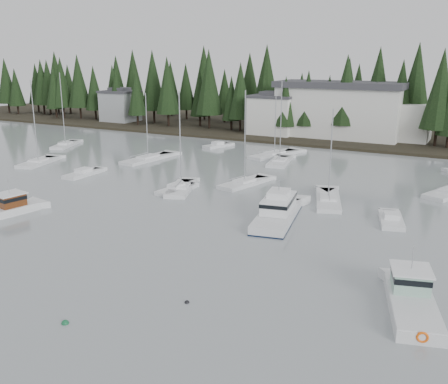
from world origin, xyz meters
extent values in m
plane|color=gray|center=(0.00, 0.00, 0.00)|extent=(260.00, 260.00, 0.00)
cube|color=black|center=(0.00, 97.00, 0.00)|extent=(240.00, 54.00, 1.00)
cube|color=silver|center=(-18.00, 79.00, 4.25)|extent=(9.00, 7.00, 7.50)
cube|color=#38383D|center=(-18.00, 79.00, 8.25)|extent=(9.54, 7.42, 0.50)
cube|color=#38383D|center=(-18.00, 79.00, 8.85)|extent=(4.95, 3.85, 0.80)
cube|color=#999EA0|center=(-60.00, 81.00, 4.00)|extent=(8.00, 7.00, 7.00)
cube|color=#38383D|center=(-60.00, 81.00, 7.75)|extent=(8.48, 7.42, 0.50)
cube|color=#38383D|center=(-60.00, 81.00, 8.35)|extent=(4.40, 3.85, 0.80)
cube|color=silver|center=(-5.00, 82.00, 5.50)|extent=(24.00, 10.00, 10.00)
cube|color=#38383D|center=(-5.00, 82.00, 10.80)|extent=(25.00, 11.00, 1.20)
cube|color=silver|center=(7.00, 84.00, 4.00)|extent=(10.00, 8.00, 7.00)
cube|color=#46230E|center=(-22.00, 16.78, 1.42)|extent=(2.73, 2.92, 1.33)
cube|color=white|center=(-22.00, 16.78, 2.13)|extent=(3.07, 3.30, 0.11)
cube|color=black|center=(-22.00, 16.78, 1.69)|extent=(2.79, 2.97, 0.38)
cylinder|color=#A5A8AD|center=(-22.00, 16.78, 2.94)|extent=(0.08, 0.08, 1.52)
cube|color=silver|center=(4.00, 27.93, 0.15)|extent=(5.29, 11.23, 1.57)
cube|color=black|center=(4.00, 27.93, 0.03)|extent=(5.34, 11.29, 0.22)
cube|color=white|center=(3.90, 28.46, 1.67)|extent=(3.74, 6.03, 1.42)
cube|color=black|center=(3.90, 28.46, 2.01)|extent=(3.81, 6.09, 0.39)
cube|color=white|center=(3.90, 28.46, 2.70)|extent=(2.49, 3.13, 0.64)
cylinder|color=#A5A8AD|center=(3.90, 28.46, 3.48)|extent=(0.10, 0.10, 1.08)
cube|color=silver|center=(19.02, 14.50, 0.10)|extent=(4.98, 8.66, 1.33)
cube|color=silver|center=(19.02, 14.50, 0.82)|extent=(4.88, 8.49, 0.12)
cube|color=#90BDA8|center=(18.57, 16.08, 1.54)|extent=(2.93, 3.00, 1.43)
cube|color=white|center=(18.57, 16.08, 2.30)|extent=(3.30, 3.40, 0.12)
cube|color=black|center=(18.57, 16.08, 1.82)|extent=(3.00, 3.06, 0.41)
cylinder|color=#A5A8AD|center=(18.57, 16.08, 3.18)|extent=(0.08, 0.08, 1.64)
torus|color=#F2590C|center=(20.13, 10.56, 0.56)|extent=(0.73, 0.33, 0.72)
cube|color=silver|center=(-5.30, 39.42, -0.03)|extent=(4.38, 8.50, 1.05)
cube|color=white|center=(-5.30, 39.42, 0.62)|extent=(2.42, 3.10, 0.30)
cylinder|color=#A5A8AD|center=(-5.30, 39.42, 6.31)|extent=(0.14, 0.14, 11.63)
cube|color=silver|center=(-39.39, 36.11, -0.03)|extent=(4.98, 8.61, 1.05)
cube|color=white|center=(-39.39, 36.11, 0.62)|extent=(2.69, 3.21, 0.30)
cylinder|color=#A5A8AD|center=(-39.39, 36.11, 6.64)|extent=(0.14, 0.14, 12.28)
cube|color=silver|center=(6.63, 36.89, -0.03)|extent=(5.42, 9.61, 1.05)
cube|color=white|center=(6.63, 36.89, 0.62)|extent=(2.75, 3.57, 0.30)
cylinder|color=#A5A8AD|center=(6.63, 36.89, 5.58)|extent=(0.14, 0.14, 10.15)
cube|color=silver|center=(-6.40, 54.30, -0.03)|extent=(4.36, 8.41, 1.05)
cube|color=white|center=(-6.40, 54.30, 0.62)|extent=(2.49, 3.06, 0.30)
cylinder|color=#A5A8AD|center=(-6.40, 54.30, 6.54)|extent=(0.14, 0.14, 12.07)
cube|color=silver|center=(18.57, 46.86, -0.03)|extent=(5.53, 8.65, 1.05)
cube|color=silver|center=(-26.03, 46.50, -0.03)|extent=(3.76, 10.66, 1.05)
cube|color=white|center=(-26.03, 46.50, 0.62)|extent=(2.32, 3.71, 0.30)
cylinder|color=#A5A8AD|center=(-26.03, 46.50, 5.60)|extent=(0.14, 0.14, 10.19)
cube|color=silver|center=(-11.01, 33.14, -0.03)|extent=(5.32, 8.53, 1.05)
cube|color=white|center=(-11.01, 33.14, 0.62)|extent=(2.69, 3.23, 0.30)
cylinder|color=#A5A8AD|center=(-11.01, 33.14, 6.33)|extent=(0.14, 0.14, 11.67)
cube|color=silver|center=(-47.35, 49.69, -0.03)|extent=(5.47, 8.50, 1.05)
cube|color=white|center=(-47.35, 49.69, 0.62)|extent=(2.73, 3.24, 0.30)
cylinder|color=#A5A8AD|center=(-47.35, 49.69, 6.93)|extent=(0.14, 0.14, 12.87)
cube|color=silver|center=(-9.39, 59.36, -0.03)|extent=(5.90, 10.72, 1.05)
cube|color=white|center=(-9.39, 59.36, 0.62)|extent=(3.00, 3.96, 0.30)
cylinder|color=#A5A8AD|center=(-9.39, 59.36, 5.88)|extent=(0.14, 0.14, 10.76)
cube|color=silver|center=(-27.60, 33.56, 0.05)|extent=(2.36, 6.47, 0.90)
cube|color=white|center=(-27.60, 33.56, 0.75)|extent=(1.55, 2.09, 0.55)
cube|color=silver|center=(14.41, 32.71, 0.05)|extent=(3.59, 5.95, 0.90)
cube|color=white|center=(14.41, 32.71, 0.75)|extent=(1.91, 2.11, 0.55)
cube|color=silver|center=(-21.94, 62.31, 0.05)|extent=(3.89, 6.11, 0.90)
cube|color=white|center=(-21.94, 62.31, 0.75)|extent=(2.00, 2.20, 0.55)
cube|color=silver|center=(-11.29, 32.41, 0.05)|extent=(2.68, 5.89, 0.90)
cube|color=white|center=(-11.29, 32.41, 0.75)|extent=(1.65, 1.95, 0.55)
sphere|color=#145933|center=(0.09, 2.66, 0.00)|extent=(0.48, 0.48, 0.48)
sphere|color=black|center=(5.35, 8.59, 0.00)|extent=(0.35, 0.35, 0.35)
camera|label=1|loc=(22.09, -17.28, 16.18)|focal=40.00mm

